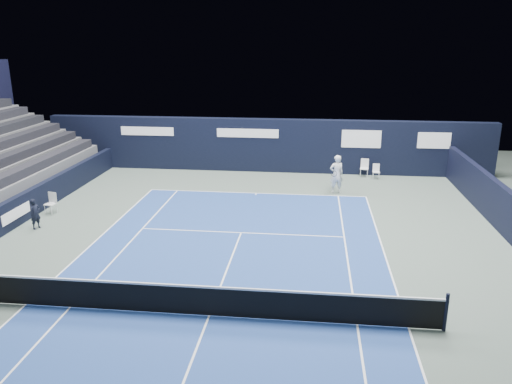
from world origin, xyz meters
TOP-DOWN VIEW (x-y plane):
  - ground at (0.00, 2.00)m, footprint 48.00×48.00m
  - court_surface at (0.00, 0.00)m, footprint 10.97×23.77m
  - folding_chair_back_a at (5.75, 15.89)m, footprint 0.51×0.49m
  - folding_chair_back_b at (6.36, 15.47)m, footprint 0.37×0.36m
  - line_judge_chair at (-8.79, 7.86)m, footprint 0.49×0.48m
  - line_judge at (-8.46, 5.94)m, footprint 0.47×0.55m
  - court_markings at (0.00, 0.00)m, footprint 11.03×23.83m
  - tennis_net at (0.00, 0.00)m, footprint 12.90×0.10m
  - back_sponsor_wall at (0.01, 16.50)m, footprint 26.00×0.63m
  - side_barrier_left at (-9.50, 5.97)m, footprint 0.33×22.00m
  - tennis_player at (4.01, 12.45)m, footprint 0.83×0.95m

SIDE VIEW (x-z plane):
  - ground at x=0.00m, z-range 0.00..0.00m
  - court_surface at x=0.00m, z-range 0.00..0.01m
  - court_markings at x=0.00m, z-range 0.01..0.01m
  - folding_chair_back_b at x=6.36m, z-range 0.06..0.90m
  - tennis_net at x=0.00m, z-range -0.04..1.06m
  - line_judge_chair at x=-8.79m, z-range 0.07..1.02m
  - folding_chair_back_a at x=5.75m, z-range 0.07..1.08m
  - side_barrier_left at x=-9.50m, z-range 0.00..1.20m
  - line_judge at x=-8.46m, z-range 0.00..1.28m
  - tennis_player at x=4.01m, z-range 0.00..1.96m
  - back_sponsor_wall at x=0.01m, z-range 0.00..3.10m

